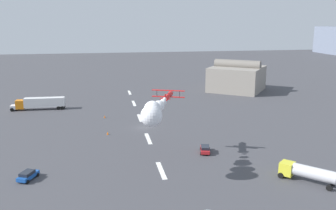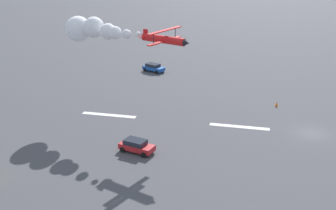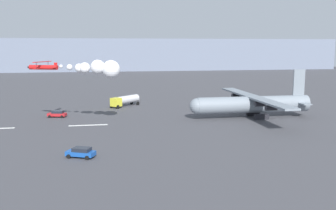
# 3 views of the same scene
# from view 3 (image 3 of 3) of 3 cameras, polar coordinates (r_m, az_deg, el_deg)

# --- Properties ---
(runway_stripe_4) EXTENTS (8.00, 0.90, 0.01)m
(runway_stripe_4) POSITION_cam_3_polar(r_m,az_deg,el_deg) (79.84, -12.06, -3.03)
(runway_stripe_4) COLOR white
(runway_stripe_4) RESTS_ON ground
(mountain_ridge_distant) EXTENTS (396.00, 16.00, 21.47)m
(mountain_ridge_distant) POSITION_cam_3_polar(r_m,az_deg,el_deg) (257.23, -17.20, 7.28)
(mountain_ridge_distant) COLOR slate
(mountain_ridge_distant) RESTS_ON ground
(cargo_transport_plane) EXTENTS (28.26, 35.73, 10.99)m
(cargo_transport_plane) POSITION_cam_3_polar(r_m,az_deg,el_deg) (87.52, 12.27, 0.19)
(cargo_transport_plane) COLOR gray
(cargo_transport_plane) RESTS_ON ground
(stunt_biplane_red) EXTENTS (19.19, 10.31, 3.68)m
(stunt_biplane_red) POSITION_cam_3_polar(r_m,az_deg,el_deg) (76.85, -10.83, 5.53)
(stunt_biplane_red) COLOR red
(fuel_tanker_truck) EXTENTS (8.46, 8.09, 2.90)m
(fuel_tanker_truck) POSITION_cam_3_polar(r_m,az_deg,el_deg) (102.86, -6.59, 0.74)
(fuel_tanker_truck) COLOR yellow
(fuel_tanker_truck) RESTS_ON ground
(followme_car_yellow) EXTENTS (4.57, 3.38, 1.52)m
(followme_car_yellow) POSITION_cam_3_polar(r_m,az_deg,el_deg) (57.07, -13.13, -7.02)
(followme_car_yellow) COLOR #194CA5
(followme_car_yellow) RESTS_ON ground
(airport_staff_sedan) EXTENTS (4.48, 2.85, 1.52)m
(airport_staff_sedan) POSITION_cam_3_polar(r_m,az_deg,el_deg) (90.47, -16.53, -1.29)
(airport_staff_sedan) COLOR #B21E23
(airport_staff_sedan) RESTS_ON ground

